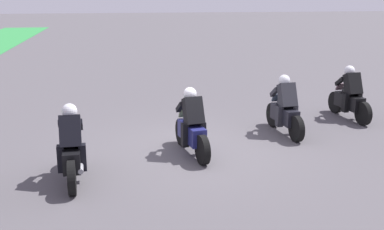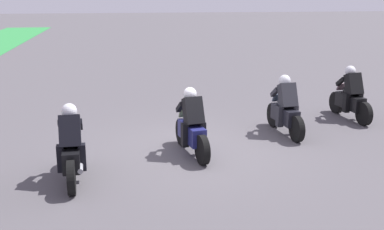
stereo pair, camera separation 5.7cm
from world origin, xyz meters
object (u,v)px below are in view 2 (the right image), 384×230
at_px(rider_lane_c, 192,127).
at_px(rider_lane_d, 71,150).
at_px(rider_lane_a, 351,97).
at_px(rider_lane_b, 285,110).

relative_size(rider_lane_c, rider_lane_d, 0.99).
relative_size(rider_lane_a, rider_lane_d, 1.00).
bearing_deg(rider_lane_a, rider_lane_b, 109.83).
height_order(rider_lane_a, rider_lane_d, same).
distance_m(rider_lane_b, rider_lane_d, 5.64).
bearing_deg(rider_lane_b, rider_lane_c, 109.62).
xyz_separation_m(rider_lane_c, rider_lane_d, (-1.23, 2.50, 0.00)).
relative_size(rider_lane_a, rider_lane_b, 1.00).
distance_m(rider_lane_a, rider_lane_c, 5.42).
bearing_deg(rider_lane_c, rider_lane_a, -74.67).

